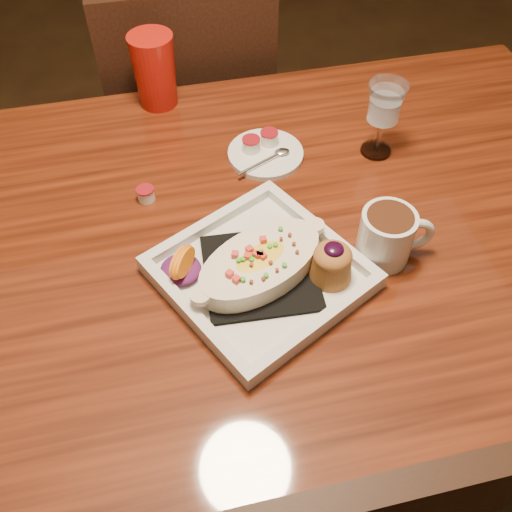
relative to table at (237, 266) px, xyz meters
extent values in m
plane|color=#322110|center=(0.00, 0.00, -0.65)|extent=(7.00, 7.00, 0.00)
cube|color=maroon|center=(0.00, 0.00, 0.08)|extent=(1.50, 0.90, 0.04)
cylinder|color=black|center=(0.67, 0.37, -0.30)|extent=(0.07, 0.07, 0.71)
cube|color=black|center=(0.00, 0.70, -0.20)|extent=(0.42, 0.42, 0.04)
cylinder|color=black|center=(0.17, 0.87, -0.43)|extent=(0.04, 0.04, 0.45)
cylinder|color=black|center=(-0.17, 0.87, -0.43)|extent=(0.04, 0.04, 0.45)
cylinder|color=black|center=(0.17, 0.53, -0.43)|extent=(0.04, 0.04, 0.45)
cylinder|color=black|center=(-0.17, 0.53, -0.43)|extent=(0.04, 0.04, 0.45)
cube|color=black|center=(0.00, 0.51, 0.05)|extent=(0.40, 0.03, 0.46)
cube|color=silver|center=(0.02, -0.11, 0.10)|extent=(0.38, 0.38, 0.01)
cube|color=black|center=(0.02, -0.11, 0.11)|extent=(0.19, 0.19, 0.01)
ellipsoid|color=yellow|center=(0.02, -0.11, 0.13)|extent=(0.21, 0.17, 0.04)
ellipsoid|color=#5B1456|center=(-0.10, -0.08, 0.12)|extent=(0.07, 0.07, 0.02)
cone|color=#9B6227|center=(0.12, -0.14, 0.13)|extent=(0.07, 0.07, 0.05)
ellipsoid|color=#9B6227|center=(0.12, -0.14, 0.16)|extent=(0.06, 0.06, 0.03)
ellipsoid|color=black|center=(0.12, -0.14, 0.17)|extent=(0.03, 0.03, 0.01)
cylinder|color=silver|center=(0.22, -0.11, 0.14)|extent=(0.09, 0.09, 0.09)
cylinder|color=#33190E|center=(0.22, -0.11, 0.18)|extent=(0.07, 0.07, 0.02)
torus|color=silver|center=(0.27, -0.11, 0.14)|extent=(0.07, 0.02, 0.07)
cylinder|color=silver|center=(0.31, 0.14, 0.10)|extent=(0.06, 0.06, 0.01)
cylinder|color=silver|center=(0.31, 0.14, 0.14)|extent=(0.01, 0.01, 0.07)
cone|color=silver|center=(0.31, 0.14, 0.21)|extent=(0.07, 0.07, 0.08)
cylinder|color=silver|center=(0.10, 0.18, 0.10)|extent=(0.15, 0.15, 0.01)
cylinder|color=white|center=(0.07, 0.19, 0.12)|extent=(0.03, 0.03, 0.02)
cylinder|color=#A3141E|center=(0.07, 0.19, 0.13)|extent=(0.04, 0.04, 0.00)
cylinder|color=white|center=(0.11, 0.20, 0.12)|extent=(0.03, 0.03, 0.02)
cylinder|color=#A3141E|center=(0.11, 0.20, 0.13)|extent=(0.04, 0.04, 0.00)
cylinder|color=white|center=(-0.14, 0.11, 0.11)|extent=(0.03, 0.03, 0.02)
cylinder|color=#A3141E|center=(-0.14, 0.11, 0.12)|extent=(0.03, 0.03, 0.00)
cone|color=#B7160D|center=(-0.08, 0.40, 0.17)|extent=(0.09, 0.09, 0.15)
camera|label=1|loc=(-0.11, -0.65, 0.82)|focal=40.00mm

